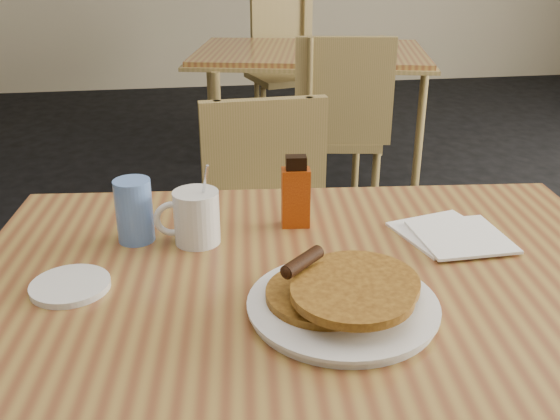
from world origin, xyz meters
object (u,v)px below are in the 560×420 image
at_px(chair_neighbor_near, 338,119).
at_px(pancake_plate, 343,298).
at_px(chair_neighbor_far, 284,58).
at_px(syrup_bottle, 296,194).
at_px(blue_tumbler, 134,211).
at_px(coffee_mug, 195,216).
at_px(chair_main_far, 269,218).
at_px(neighbor_table, 310,57).
at_px(main_table, 309,292).

relative_size(chair_neighbor_near, pancake_plate, 2.95).
distance_m(chair_neighbor_far, syrup_bottle, 3.01).
bearing_deg(blue_tumbler, coffee_mug, -13.15).
distance_m(chair_main_far, syrup_bottle, 0.62).
relative_size(pancake_plate, blue_tumbler, 2.44).
relative_size(chair_main_far, coffee_mug, 5.05).
height_order(chair_main_far, pancake_plate, chair_main_far).
bearing_deg(coffee_mug, blue_tumbler, 166.83).
height_order(neighbor_table, syrup_bottle, syrup_bottle).
bearing_deg(blue_tumbler, syrup_bottle, 3.46).
height_order(chair_main_far, chair_neighbor_far, chair_neighbor_far).
distance_m(neighbor_table, coffee_mug, 2.38).
bearing_deg(chair_neighbor_near, blue_tumbler, -107.99).
xyz_separation_m(chair_neighbor_far, coffee_mug, (-0.66, -3.01, 0.23)).
distance_m(neighbor_table, chair_main_far, 1.75).
bearing_deg(coffee_mug, main_table, -38.67).
distance_m(main_table, syrup_bottle, 0.24).
bearing_deg(syrup_bottle, blue_tumbler, -171.50).
xyz_separation_m(chair_neighbor_far, syrup_bottle, (-0.45, -2.96, 0.24)).
xyz_separation_m(neighbor_table, pancake_plate, (-0.46, -2.57, 0.07)).
distance_m(chair_neighbor_near, coffee_mug, 1.70).
bearing_deg(chair_neighbor_near, syrup_bottle, -97.38).
height_order(chair_neighbor_near, coffee_mug, chair_neighbor_near).
distance_m(neighbor_table, blue_tumbler, 2.39).
bearing_deg(main_table, blue_tumbler, 149.52).
relative_size(neighbor_table, syrup_bottle, 9.20).
xyz_separation_m(main_table, chair_main_far, (0.03, 0.76, -0.19)).
xyz_separation_m(chair_main_far, syrup_bottle, (-0.01, -0.55, 0.30)).
bearing_deg(syrup_bottle, coffee_mug, -162.20).
height_order(chair_main_far, chair_neighbor_near, chair_neighbor_near).
relative_size(main_table, blue_tumbler, 10.62).
height_order(chair_neighbor_near, blue_tumbler, chair_neighbor_near).
distance_m(chair_neighbor_near, pancake_plate, 1.90).
height_order(neighbor_table, coffee_mug, coffee_mug).
distance_m(main_table, chair_main_far, 0.78).
relative_size(syrup_bottle, blue_tumbler, 1.20).
xyz_separation_m(main_table, blue_tumbler, (-0.32, 0.19, 0.11)).
distance_m(main_table, chair_neighbor_far, 3.21).
height_order(main_table, chair_neighbor_far, chair_neighbor_far).
xyz_separation_m(neighbor_table, chair_neighbor_near, (-0.02, -0.74, -0.15)).
relative_size(neighbor_table, chair_neighbor_near, 1.54).
height_order(main_table, blue_tumbler, blue_tumbler).
bearing_deg(chair_neighbor_far, coffee_mug, -117.38).
relative_size(neighbor_table, coffee_mug, 8.37).
bearing_deg(neighbor_table, syrup_bottle, -102.05).
height_order(main_table, coffee_mug, coffee_mug).
xyz_separation_m(main_table, chair_neighbor_near, (0.47, 1.70, -0.15)).
bearing_deg(chair_neighbor_near, neighbor_table, 98.43).
height_order(syrup_bottle, blue_tumbler, syrup_bottle).
distance_m(main_table, pancake_plate, 0.15).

